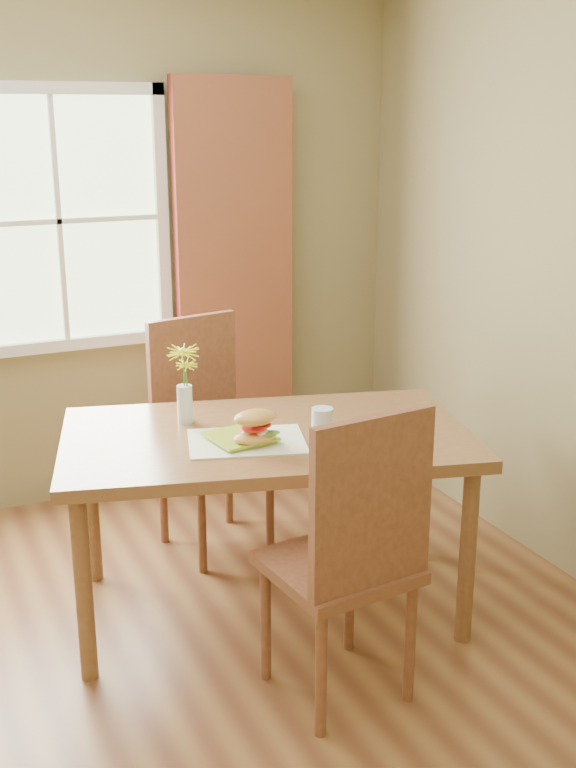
# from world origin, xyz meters

# --- Properties ---
(room) EXTENTS (4.24, 3.84, 2.74)m
(room) POSITION_xyz_m (0.00, 0.00, 1.35)
(room) COLOR brown
(room) RESTS_ON ground
(window) EXTENTS (1.62, 0.06, 1.32)m
(window) POSITION_xyz_m (0.00, 1.87, 1.50)
(window) COLOR beige
(window) RESTS_ON room
(curtain_right) EXTENTS (0.65, 0.08, 2.20)m
(curtain_right) POSITION_xyz_m (1.15, 1.78, 1.10)
(curtain_right) COLOR #5E1B16
(curtain_right) RESTS_ON room
(dining_table) EXTENTS (1.80, 1.30, 0.79)m
(dining_table) POSITION_xyz_m (0.74, 0.41, 0.71)
(dining_table) COLOR brown
(dining_table) RESTS_ON room
(chair_near) EXTENTS (0.51, 0.51, 1.11)m
(chair_near) POSITION_xyz_m (0.75, -0.31, 0.61)
(chair_near) COLOR brown
(chair_near) RESTS_ON room
(chair_far) EXTENTS (0.54, 0.54, 1.11)m
(chair_far) POSITION_xyz_m (0.72, 1.12, 0.61)
(chair_far) COLOR brown
(chair_far) RESTS_ON room
(placemat) EXTENTS (0.53, 0.45, 0.01)m
(placemat) POSITION_xyz_m (0.63, 0.34, 0.79)
(placemat) COLOR #EBF1CC
(placemat) RESTS_ON dining_table
(plate) EXTENTS (0.26, 0.26, 0.01)m
(plate) POSITION_xyz_m (0.61, 0.36, 0.80)
(plate) COLOR #9DC731
(plate) RESTS_ON placemat
(croissant_sandwich) EXTENTS (0.18, 0.12, 0.13)m
(croissant_sandwich) POSITION_xyz_m (0.64, 0.28, 0.87)
(croissant_sandwich) COLOR #E9AF4F
(croissant_sandwich) RESTS_ON plate
(water_glass) EXTENTS (0.09, 0.09, 0.13)m
(water_glass) POSITION_xyz_m (0.91, 0.25, 0.85)
(water_glass) COLOR silver
(water_glass) RESTS_ON dining_table
(flower_vase) EXTENTS (0.13, 0.13, 0.33)m
(flower_vase) POSITION_xyz_m (0.49, 0.66, 0.99)
(flower_vase) COLOR silver
(flower_vase) RESTS_ON dining_table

